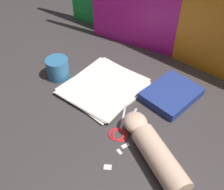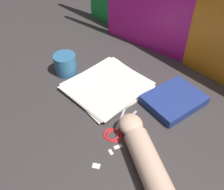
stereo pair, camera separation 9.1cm
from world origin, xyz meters
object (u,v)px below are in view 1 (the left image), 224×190
(hand_forearm, at_px, (154,150))
(mug, at_px, (58,68))
(paper_stack, at_px, (104,87))
(book_closed, at_px, (171,94))
(scissors, at_px, (121,129))

(hand_forearm, xyz_separation_m, mug, (-0.51, 0.07, 0.01))
(paper_stack, distance_m, book_closed, 0.26)
(paper_stack, bearing_deg, book_closed, 29.05)
(book_closed, height_order, mug, mug)
(book_closed, bearing_deg, paper_stack, -150.95)
(paper_stack, relative_size, hand_forearm, 1.02)
(book_closed, distance_m, scissors, 0.25)
(hand_forearm, bearing_deg, paper_stack, 156.50)
(paper_stack, distance_m, hand_forearm, 0.35)
(paper_stack, xyz_separation_m, book_closed, (0.23, 0.13, 0.01))
(scissors, distance_m, hand_forearm, 0.15)
(scissors, xyz_separation_m, hand_forearm, (0.14, -0.02, 0.03))
(book_closed, xyz_separation_m, hand_forearm, (0.09, -0.26, 0.02))
(hand_forearm, bearing_deg, scissors, 171.94)
(paper_stack, bearing_deg, scissors, -33.73)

